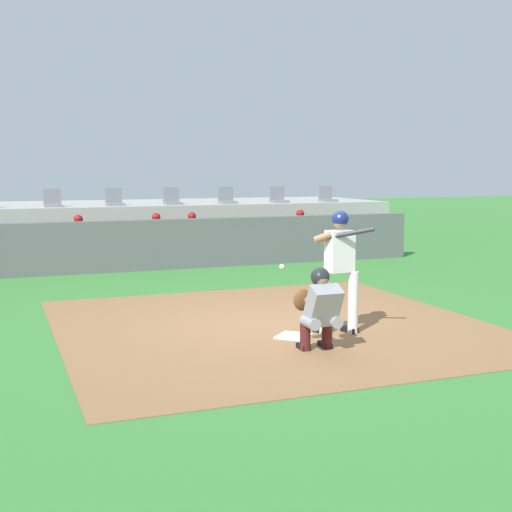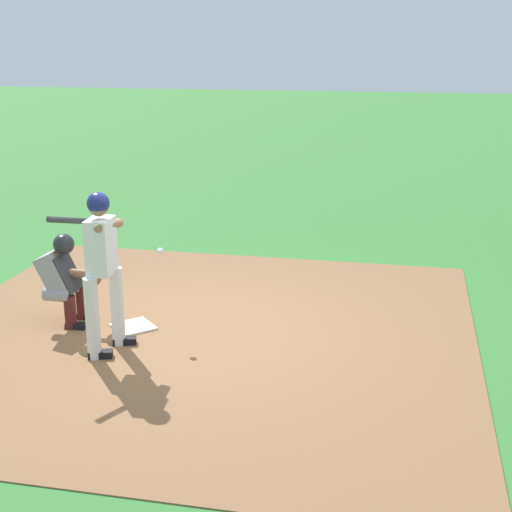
# 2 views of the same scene
# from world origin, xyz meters

# --- Properties ---
(ground_plane) EXTENTS (80.00, 80.00, 0.00)m
(ground_plane) POSITION_xyz_m (0.00, 0.00, 0.00)
(ground_plane) COLOR #387A33
(dirt_infield) EXTENTS (6.40, 6.40, 0.01)m
(dirt_infield) POSITION_xyz_m (0.00, 0.00, 0.01)
(dirt_infield) COLOR olive
(dirt_infield) RESTS_ON ground
(home_plate) EXTENTS (0.62, 0.62, 0.02)m
(home_plate) POSITION_xyz_m (0.00, -0.80, 0.02)
(home_plate) COLOR white
(home_plate) RESTS_ON dirt_infield
(batter_at_plate) EXTENTS (0.74, 0.71, 1.80)m
(batter_at_plate) POSITION_xyz_m (0.69, -0.84, 1.04)
(batter_at_plate) COLOR silver
(batter_at_plate) RESTS_ON ground
(catcher_crouched) EXTENTS (0.48, 1.54, 1.13)m
(catcher_crouched) POSITION_xyz_m (-0.01, -1.61, 0.61)
(catcher_crouched) COLOR gray
(catcher_crouched) RESTS_ON ground
(dugout_wall) EXTENTS (13.00, 0.30, 1.20)m
(dugout_wall) POSITION_xyz_m (0.00, 6.50, 0.60)
(dugout_wall) COLOR #59595E
(dugout_wall) RESTS_ON ground
(dugout_bench) EXTENTS (11.80, 0.44, 0.45)m
(dugout_bench) POSITION_xyz_m (0.00, 7.50, 0.23)
(dugout_bench) COLOR olive
(dugout_bench) RESTS_ON ground
(dugout_player_0) EXTENTS (0.49, 0.70, 1.30)m
(dugout_player_0) POSITION_xyz_m (-2.01, 7.34, 0.67)
(dugout_player_0) COLOR #939399
(dugout_player_0) RESTS_ON ground
(dugout_player_1) EXTENTS (0.49, 0.70, 1.30)m
(dugout_player_1) POSITION_xyz_m (-0.09, 7.34, 0.67)
(dugout_player_1) COLOR #939399
(dugout_player_1) RESTS_ON ground
(dugout_player_2) EXTENTS (0.49, 0.70, 1.30)m
(dugout_player_2) POSITION_xyz_m (0.84, 7.34, 0.67)
(dugout_player_2) COLOR #939399
(dugout_player_2) RESTS_ON ground
(dugout_player_3) EXTENTS (0.49, 0.70, 1.30)m
(dugout_player_3) POSITION_xyz_m (3.90, 7.34, 0.67)
(dugout_player_3) COLOR #939399
(dugout_player_3) RESTS_ON ground
(stands_platform) EXTENTS (15.00, 4.40, 1.40)m
(stands_platform) POSITION_xyz_m (0.00, 10.90, 0.70)
(stands_platform) COLOR #9E9E99
(stands_platform) RESTS_ON ground
(stadium_seat_2) EXTENTS (0.46, 0.46, 0.48)m
(stadium_seat_2) POSITION_xyz_m (-2.44, 9.38, 1.53)
(stadium_seat_2) COLOR slate
(stadium_seat_2) RESTS_ON stands_platform
(stadium_seat_3) EXTENTS (0.46, 0.46, 0.48)m
(stadium_seat_3) POSITION_xyz_m (-0.81, 9.38, 1.53)
(stadium_seat_3) COLOR slate
(stadium_seat_3) RESTS_ON stands_platform
(stadium_seat_4) EXTENTS (0.46, 0.46, 0.48)m
(stadium_seat_4) POSITION_xyz_m (0.81, 9.38, 1.53)
(stadium_seat_4) COLOR slate
(stadium_seat_4) RESTS_ON stands_platform
(stadium_seat_5) EXTENTS (0.46, 0.46, 0.48)m
(stadium_seat_5) POSITION_xyz_m (2.44, 9.38, 1.53)
(stadium_seat_5) COLOR slate
(stadium_seat_5) RESTS_ON stands_platform
(stadium_seat_6) EXTENTS (0.46, 0.46, 0.48)m
(stadium_seat_6) POSITION_xyz_m (4.06, 9.38, 1.53)
(stadium_seat_6) COLOR slate
(stadium_seat_6) RESTS_ON stands_platform
(stadium_seat_7) EXTENTS (0.46, 0.46, 0.48)m
(stadium_seat_7) POSITION_xyz_m (5.69, 9.38, 1.53)
(stadium_seat_7) COLOR slate
(stadium_seat_7) RESTS_ON stands_platform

